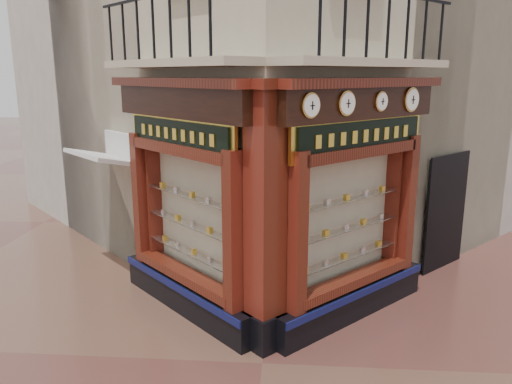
# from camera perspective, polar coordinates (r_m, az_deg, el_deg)

# --- Properties ---
(ground) EXTENTS (80.00, 80.00, 0.00)m
(ground) POSITION_cam_1_polar(r_m,az_deg,el_deg) (7.55, 0.74, -18.99)
(ground) COLOR #552F27
(ground) RESTS_ON ground
(neighbour_left) EXTENTS (11.31, 11.31, 11.00)m
(neighbour_left) POSITION_cam_1_polar(r_m,az_deg,el_deg) (15.34, -6.83, 18.71)
(neighbour_left) COLOR beige
(neighbour_left) RESTS_ON ground
(neighbour_right) EXTENTS (11.31, 11.31, 11.00)m
(neighbour_right) POSITION_cam_1_polar(r_m,az_deg,el_deg) (15.21, 12.85, 18.53)
(neighbour_right) COLOR beige
(neighbour_right) RESTS_ON ground
(shopfront_left) EXTENTS (2.86, 2.86, 3.98)m
(shopfront_left) POSITION_cam_1_polar(r_m,az_deg,el_deg) (8.39, -8.17, -1.00)
(shopfront_left) COLOR black
(shopfront_left) RESTS_ON ground
(shopfront_right) EXTENTS (2.86, 2.86, 3.98)m
(shopfront_right) POSITION_cam_1_polar(r_m,az_deg,el_deg) (8.26, 11.26, -1.36)
(shopfront_right) COLOR black
(shopfront_right) RESTS_ON ground
(corner_pilaster) EXTENTS (0.85, 0.85, 3.98)m
(corner_pilaster) POSITION_cam_1_polar(r_m,az_deg,el_deg) (7.19, 1.03, -3.56)
(corner_pilaster) COLOR black
(corner_pilaster) RESTS_ON ground
(balcony) EXTENTS (5.94, 2.97, 1.03)m
(balcony) POSITION_cam_1_polar(r_m,az_deg,el_deg) (7.86, 1.53, 14.65)
(balcony) COLOR #BEAE94
(balcony) RESTS_ON ground
(clock_a) EXTENTS (0.28, 0.28, 0.35)m
(clock_a) POSITION_cam_1_polar(r_m,az_deg,el_deg) (6.89, 6.26, 9.80)
(clock_a) COLOR #B9863D
(clock_a) RESTS_ON ground
(clock_b) EXTENTS (0.29, 0.29, 0.37)m
(clock_b) POSITION_cam_1_polar(r_m,az_deg,el_deg) (7.46, 10.31, 9.93)
(clock_b) COLOR #B9863D
(clock_b) RESTS_ON ground
(clock_c) EXTENTS (0.25, 0.25, 0.31)m
(clock_c) POSITION_cam_1_polar(r_m,az_deg,el_deg) (8.13, 14.10, 10.01)
(clock_c) COLOR #B9863D
(clock_c) RESTS_ON ground
(clock_d) EXTENTS (0.32, 0.32, 0.41)m
(clock_d) POSITION_cam_1_polar(r_m,az_deg,el_deg) (8.83, 17.33, 10.04)
(clock_d) COLOR #B9863D
(clock_d) RESTS_ON ground
(awning) EXTENTS (1.91, 1.91, 0.31)m
(awning) POSITION_cam_1_polar(r_m,az_deg,el_deg) (10.97, -16.07, -8.81)
(awning) COLOR silver
(awning) RESTS_ON ground
(signboard_left) EXTENTS (2.13, 2.13, 0.57)m
(signboard_left) POSITION_cam_1_polar(r_m,az_deg,el_deg) (8.15, -8.89, 6.58)
(signboard_left) COLOR yellow
(signboard_left) RESTS_ON ground
(signboard_right) EXTENTS (2.27, 2.27, 0.61)m
(signboard_right) POSITION_cam_1_polar(r_m,az_deg,el_deg) (8.01, 12.06, 6.33)
(signboard_right) COLOR yellow
(signboard_right) RESTS_ON ground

